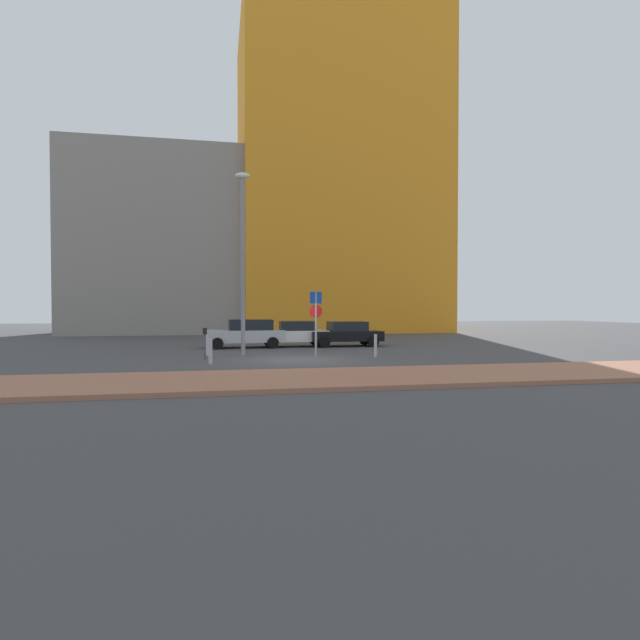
{
  "coord_description": "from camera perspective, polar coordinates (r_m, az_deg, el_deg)",
  "views": [
    {
      "loc": [
        -3.22,
        -21.48,
        2.22
      ],
      "look_at": [
        1.39,
        1.68,
        1.68
      ],
      "focal_mm": 28.33,
      "sensor_mm": 36.0,
      "label": 1
    }
  ],
  "objects": [
    {
      "name": "ground_plane",
      "position": [
        21.83,
        -2.74,
        -4.53
      ],
      "size": [
        120.0,
        120.0,
        0.0
      ],
      "primitive_type": "plane",
      "color": "#424244"
    },
    {
      "name": "sidewalk_brick",
      "position": [
        15.59,
        0.77,
        -6.62
      ],
      "size": [
        40.0,
        4.33,
        0.14
      ],
      "primitive_type": "cube",
      "color": "#9E664C",
      "rests_on": "ground"
    },
    {
      "name": "parked_car_silver",
      "position": [
        28.8,
        -8.36,
        -1.47
      ],
      "size": [
        4.5,
        2.09,
        1.6
      ],
      "color": "#B7BABF",
      "rests_on": "ground"
    },
    {
      "name": "parked_car_white",
      "position": [
        29.32,
        -2.91,
        -1.53
      ],
      "size": [
        4.06,
        2.07,
        1.49
      ],
      "color": "white",
      "rests_on": "ground"
    },
    {
      "name": "parked_car_black",
      "position": [
        29.63,
        2.94,
        -1.51
      ],
      "size": [
        4.25,
        2.04,
        1.46
      ],
      "color": "black",
      "rests_on": "ground"
    },
    {
      "name": "parking_sign_post",
      "position": [
        23.31,
        -0.47,
        0.54
      ],
      "size": [
        0.6,
        0.1,
        3.02
      ],
      "color": "gray",
      "rests_on": "ground"
    },
    {
      "name": "parking_meter",
      "position": [
        22.32,
        -12.87,
        -2.12
      ],
      "size": [
        0.18,
        0.14,
        1.38
      ],
      "color": "#4C4C51",
      "rests_on": "ground"
    },
    {
      "name": "street_lamp",
      "position": [
        24.23,
        -8.72,
        7.76
      ],
      "size": [
        0.7,
        0.36,
        8.6
      ],
      "color": "gray",
      "rests_on": "ground"
    },
    {
      "name": "traffic_bollard_near",
      "position": [
        20.69,
        -12.27,
        -3.49
      ],
      "size": [
        0.15,
        0.15,
        1.0
      ],
      "primitive_type": "cylinder",
      "color": "#B7B7BC",
      "rests_on": "ground"
    },
    {
      "name": "traffic_bollard_mid",
      "position": [
        23.13,
        6.29,
        -2.9
      ],
      "size": [
        0.14,
        0.14,
        1.05
      ],
      "primitive_type": "cylinder",
      "color": "#B7B7BC",
      "rests_on": "ground"
    },
    {
      "name": "traffic_bollard_far",
      "position": [
        24.35,
        -12.63,
        -2.86
      ],
      "size": [
        0.15,
        0.15,
        0.93
      ],
      "primitive_type": "cylinder",
      "color": "#B7B7BC",
      "rests_on": "ground"
    },
    {
      "name": "building_colorful_midrise",
      "position": [
        53.68,
        1.63,
        15.62
      ],
      "size": [
        18.94,
        16.94,
        30.98
      ],
      "primitive_type": "cube",
      "color": "orange",
      "rests_on": "ground"
    },
    {
      "name": "building_under_construction",
      "position": [
        50.34,
        -17.09,
        7.89
      ],
      "size": [
        15.87,
        13.51,
        16.09
      ],
      "primitive_type": "cube",
      "color": "gray",
      "rests_on": "ground"
    }
  ]
}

